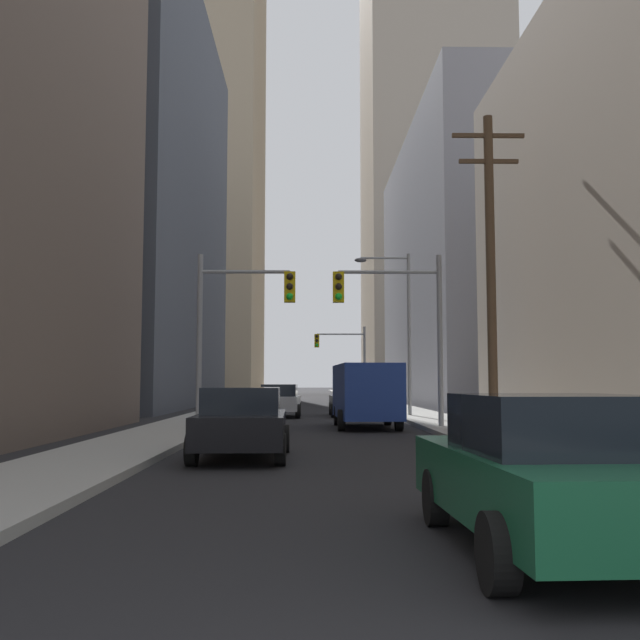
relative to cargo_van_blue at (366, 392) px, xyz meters
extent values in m
cube|color=#9E9E99|center=(-6.46, 26.26, -1.21)|extent=(2.59, 160.00, 0.15)
cube|color=#9E9E99|center=(3.13, 26.26, -1.21)|extent=(2.59, 160.00, 0.15)
cube|color=navy|center=(0.00, 0.00, 0.02)|extent=(2.20, 5.27, 1.90)
cube|color=black|center=(0.00, 2.60, 0.44)|extent=(1.76, 0.09, 0.60)
cylinder|color=black|center=(-0.96, 1.66, -0.93)|extent=(0.24, 0.72, 0.72)
cylinder|color=black|center=(0.96, 1.66, -0.93)|extent=(0.24, 0.72, 0.72)
cylinder|color=black|center=(-0.96, -1.67, -0.93)|extent=(0.24, 0.72, 0.72)
cylinder|color=black|center=(0.96, -1.67, -0.93)|extent=(0.24, 0.72, 0.72)
cube|color=#195938|center=(0.24, -18.77, -0.64)|extent=(1.96, 4.27, 0.65)
cube|color=black|center=(0.24, -18.92, -0.04)|extent=(1.66, 1.96, 0.55)
cylinder|color=black|center=(-0.63, -17.43, -0.97)|extent=(0.22, 0.64, 0.64)
cylinder|color=black|center=(1.10, -17.43, -0.97)|extent=(0.22, 0.64, 0.64)
cylinder|color=black|center=(-0.63, -20.11, -0.97)|extent=(0.22, 0.64, 0.64)
cube|color=black|center=(-3.49, -10.21, -0.64)|extent=(1.88, 4.23, 0.65)
cube|color=black|center=(-3.49, -10.36, -0.04)|extent=(1.62, 1.93, 0.55)
cylinder|color=black|center=(-4.36, -8.86, -0.97)|extent=(0.22, 0.64, 0.64)
cylinder|color=black|center=(-2.63, -8.86, -0.97)|extent=(0.22, 0.64, 0.64)
cylinder|color=black|center=(-4.36, -11.55, -0.97)|extent=(0.22, 0.64, 0.64)
cylinder|color=black|center=(-2.63, -11.55, -0.97)|extent=(0.22, 0.64, 0.64)
cube|color=slate|center=(-0.03, 8.72, -0.64)|extent=(1.91, 4.25, 0.65)
cube|color=black|center=(-0.03, 8.57, -0.04)|extent=(1.64, 1.94, 0.55)
cylinder|color=black|center=(-0.90, 10.06, -0.97)|extent=(0.22, 0.64, 0.64)
cylinder|color=black|center=(0.83, 10.06, -0.97)|extent=(0.22, 0.64, 0.64)
cylinder|color=black|center=(-0.90, 7.37, -0.97)|extent=(0.22, 0.64, 0.64)
cylinder|color=black|center=(0.83, 7.37, -0.97)|extent=(0.22, 0.64, 0.64)
cube|color=#B7BABF|center=(-3.38, 7.97, -0.64)|extent=(1.94, 4.26, 0.65)
cube|color=black|center=(-3.38, 7.82, -0.04)|extent=(1.64, 1.95, 0.55)
cylinder|color=black|center=(-4.25, 9.32, -0.97)|extent=(0.22, 0.64, 0.64)
cylinder|color=black|center=(-2.52, 9.32, -0.97)|extent=(0.22, 0.64, 0.64)
cylinder|color=black|center=(-4.25, 6.63, -0.97)|extent=(0.22, 0.64, 0.64)
cylinder|color=black|center=(-2.52, 6.63, -0.97)|extent=(0.22, 0.64, 0.64)
cylinder|color=gray|center=(-5.77, -1.35, 1.71)|extent=(0.18, 0.18, 6.00)
cylinder|color=gray|center=(-4.24, -1.35, 4.11)|extent=(3.06, 0.12, 0.12)
cube|color=gold|center=(-2.70, -1.35, 3.59)|extent=(0.38, 0.30, 1.05)
sphere|color=black|center=(-2.70, -1.52, 3.93)|extent=(0.24, 0.24, 0.24)
sphere|color=black|center=(-2.70, -1.52, 3.59)|extent=(0.24, 0.24, 0.24)
sphere|color=#19D833|center=(-2.70, -1.52, 3.25)|extent=(0.24, 0.24, 0.24)
cylinder|color=gray|center=(2.44, -1.35, 1.71)|extent=(0.18, 0.18, 6.00)
cylinder|color=gray|center=(0.70, -1.35, 4.11)|extent=(3.47, 0.12, 0.12)
cube|color=gold|center=(-1.04, -1.35, 3.59)|extent=(0.38, 0.30, 1.05)
sphere|color=black|center=(-1.04, -1.52, 3.93)|extent=(0.24, 0.24, 0.24)
sphere|color=black|center=(-1.04, -1.52, 3.59)|extent=(0.24, 0.24, 0.24)
sphere|color=#19D833|center=(-1.04, -1.52, 3.25)|extent=(0.24, 0.24, 0.24)
cylinder|color=gray|center=(2.44, 30.96, 1.71)|extent=(0.18, 0.18, 6.00)
cylinder|color=gray|center=(0.55, 30.96, 4.11)|extent=(3.78, 0.12, 0.12)
cube|color=gold|center=(-1.34, 30.96, 3.59)|extent=(0.38, 0.30, 1.05)
sphere|color=black|center=(-1.34, 30.79, 3.93)|extent=(0.24, 0.24, 0.24)
sphere|color=black|center=(-1.34, 30.79, 3.59)|extent=(0.24, 0.24, 0.24)
sphere|color=#19D833|center=(-1.34, 30.79, 3.25)|extent=(0.24, 0.24, 0.24)
cylinder|color=brown|center=(3.39, -4.60, 3.56)|extent=(0.28, 0.28, 9.70)
cube|color=brown|center=(3.39, -4.60, 7.82)|extent=(2.20, 0.12, 0.12)
cube|color=brown|center=(3.39, -4.60, 7.02)|extent=(1.80, 0.12, 0.12)
cylinder|color=gray|center=(2.54, 6.74, 2.46)|extent=(0.16, 0.16, 7.50)
cylinder|color=gray|center=(1.44, 6.74, 6.01)|extent=(2.20, 0.10, 0.10)
ellipsoid|color=#4C4C51|center=(0.34, 6.74, 5.91)|extent=(0.56, 0.32, 0.20)
cube|color=#4C515B|center=(-18.87, 22.25, 12.56)|extent=(19.27, 28.97, 27.69)
cube|color=tan|center=(-16.63, 64.42, 30.93)|extent=(16.84, 23.82, 64.42)
cube|color=#93939E|center=(13.99, 26.35, 8.56)|extent=(17.64, 29.79, 19.69)
cube|color=#B7A893|center=(14.50, 66.89, 32.71)|extent=(17.67, 20.41, 68.00)
camera|label=1|loc=(-2.11, -25.78, 0.36)|focal=40.35mm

